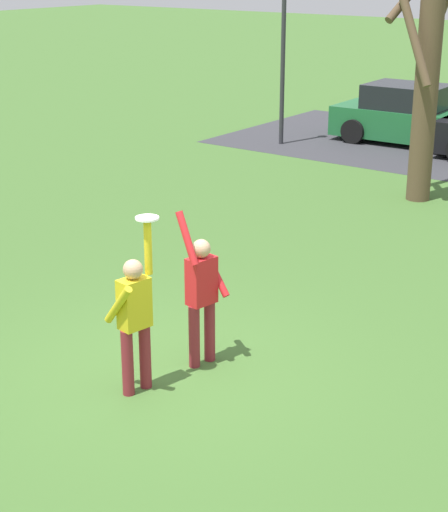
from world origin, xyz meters
TOP-DOWN VIEW (x-y plane):
  - ground_plane at (0.00, 0.00)m, footprint 120.00×120.00m
  - person_catcher at (0.01, -0.58)m, footprint 0.49×0.57m
  - person_defender at (0.19, 0.44)m, footprint 0.50×0.60m
  - frisbee_disc at (0.05, -0.36)m, footprint 0.27×0.27m
  - parked_car_green at (-3.44, 14.32)m, footprint 4.16×2.15m
  - bare_tree_tall at (-0.84, 9.17)m, footprint 1.54×1.50m
  - lamppost_by_lot at (-6.19, 12.15)m, footprint 0.28×0.28m

SIDE VIEW (x-z plane):
  - ground_plane at x=0.00m, z-range 0.00..0.00m
  - parked_car_green at x=-3.44m, z-range -0.07..1.52m
  - person_defender at x=0.19m, z-range -0.04..2.00m
  - person_catcher at x=0.01m, z-range -0.06..2.02m
  - frisbee_disc at x=0.05m, z-range 2.08..2.10m
  - bare_tree_tall at x=-0.84m, z-range -0.19..5.14m
  - lamppost_by_lot at x=-6.19m, z-range 0.46..4.72m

